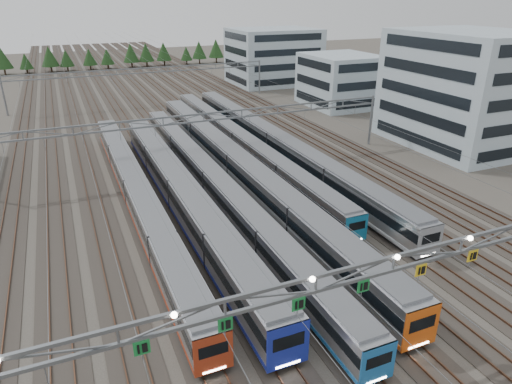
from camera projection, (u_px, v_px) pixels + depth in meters
name	position (u px, v px, depth m)	size (l,w,h in m)	color
ground	(381.00, 354.00, 31.43)	(400.00, 400.00, 0.00)	#47423A
track_bed	(134.00, 86.00, 115.09)	(54.00, 260.00, 5.42)	#2D2823
train_a	(136.00, 191.00, 52.25)	(2.65, 56.29, 3.45)	black
train_b	(182.00, 193.00, 51.16)	(3.03, 53.04, 3.95)	black
train_c	(213.00, 182.00, 54.91)	(2.58, 64.34, 3.36)	black
train_d	(238.00, 166.00, 59.32)	(2.95, 68.51, 3.84)	black
train_e	(240.00, 142.00, 70.12)	(2.54, 62.14, 3.30)	black
train_f	(275.00, 143.00, 69.06)	(2.80, 65.91, 3.64)	black
gantry_near	(394.00, 267.00, 28.49)	(56.36, 0.61, 8.08)	slate
gantry_mid	(204.00, 124.00, 62.58)	(56.36, 0.36, 8.00)	slate
gantry_far	(143.00, 75.00, 100.49)	(56.36, 0.36, 8.00)	slate
depot_bldg_south	(466.00, 90.00, 72.17)	(18.00, 22.00, 17.70)	#A3B7C3
depot_bldg_mid	(341.00, 80.00, 99.32)	(14.00, 16.00, 10.90)	#A3B7C3
depot_bldg_north	(273.00, 56.00, 123.81)	(22.00, 18.00, 14.34)	#A3B7C3
treeline	(109.00, 55.00, 149.10)	(93.80, 5.60, 7.02)	#332114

